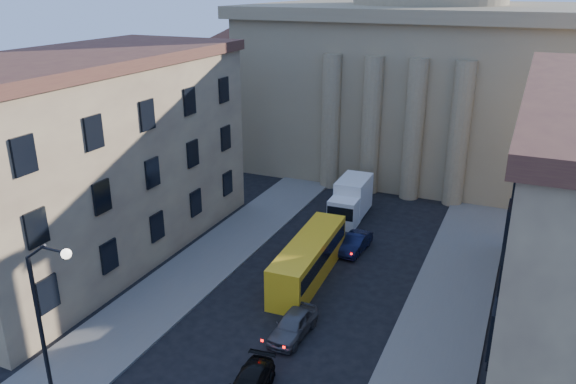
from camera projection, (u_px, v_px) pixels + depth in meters
The scene contains 9 objects.
sidewalk_left at pixel (161, 299), 36.03m from camera, with size 5.00×60.00×0.15m, color #635F5A.
sidewalk_right at pixel (428, 368), 29.59m from camera, with size 5.00×60.00×0.15m, color #635F5A.
church at pixel (424, 54), 60.77m from camera, with size 68.02×28.76×36.60m.
building_left at pixel (88, 157), 40.10m from camera, with size 11.60×26.60×14.70m.
street_lamp at pixel (46, 313), 25.05m from camera, with size 2.62×0.44×8.83m.
car_right_far at pixel (293, 325), 32.20m from camera, with size 1.69×4.21×1.43m, color #48494D.
car_right_distant at pixel (355, 243), 42.39m from camera, with size 1.41×4.03×1.33m, color black.
city_bus at pixel (309, 258), 38.24m from camera, with size 2.77×10.14×2.83m.
box_truck at pixel (351, 200), 48.24m from camera, with size 2.51×6.07×3.30m.
Camera 1 is at (11.64, -7.36, 19.14)m, focal length 35.00 mm.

